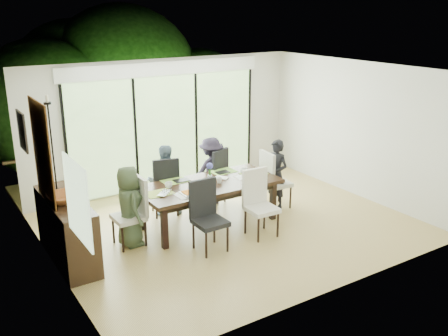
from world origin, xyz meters
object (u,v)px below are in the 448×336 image
person_left_end (129,206)px  person_far_right (211,171)px  person_right_end (276,174)px  person_far_left (164,180)px  chair_far_left (164,185)px  vase (210,178)px  chair_right_end (277,179)px  chair_far_right (211,175)px  chair_near_left (210,217)px  cup_c (244,171)px  sideboard (67,230)px  cup_a (169,185)px  table_top (209,185)px  laptop (167,193)px  bowl (65,198)px  chair_left_end (128,212)px  chair_near_right (262,204)px  cup_b (219,180)px

person_left_end → person_far_right: 2.19m
person_left_end → person_far_right: bearing=-66.2°
person_right_end → person_far_left: same height
chair_far_left → person_right_end: size_ratio=0.85×
chair_far_left → person_far_right: size_ratio=0.85×
person_right_end → vase: bearing=-105.8°
chair_right_end → chair_far_right: size_ratio=1.00×
chair_near_left → cup_c: 1.64m
sideboard → cup_a: bearing=3.6°
person_far_left → person_left_end: bearing=45.9°
table_top → chair_near_left: (-0.50, -0.87, -0.17)m
vase → laptop: 0.91m
table_top → person_far_left: 0.95m
vase → bowl: (-2.52, -0.11, 0.20)m
person_right_end → cup_c: person_right_end is taller
person_far_left → person_far_right: (1.00, 0.00, 0.00)m
chair_far_right → cup_c: 0.83m
chair_near_left → cup_a: size_ratio=8.87×
table_top → laptop: 0.86m
table_top → bowl: bearing=-178.6°
chair_left_end → person_far_right: size_ratio=0.85×
person_right_end → table_top: bearing=-103.8°
chair_far_right → person_far_right: size_ratio=0.85×
vase → cup_a: (-0.75, 0.10, -0.01)m
bowl → chair_near_right: bearing=-15.2°
chair_near_left → chair_left_end: bearing=138.4°
chair_far_right → vase: chair_far_right is taller
chair_near_right → person_far_right: 1.70m
chair_near_right → person_right_end: size_ratio=0.85×
chair_near_left → bowl: size_ratio=2.19×
laptop → cup_c: size_ratio=2.66×
table_top → person_left_end: (-1.48, 0.00, -0.08)m
cup_b → chair_left_end: bearing=176.5°
person_left_end → bowl: person_left_end is taller
person_far_right → cup_b: (-0.40, -0.93, 0.16)m
chair_left_end → person_left_end: (0.02, 0.00, 0.10)m
vase → cup_c: size_ratio=0.97×
cup_c → person_far_left: bearing=149.7°
person_far_right → vase: (-0.50, -0.78, 0.17)m
table_top → person_right_end: person_right_end is taller
chair_right_end → vase: size_ratio=9.17×
table_top → person_far_left: size_ratio=1.86×
cup_c → bowl: bowl is taller
cup_a → chair_right_end: bearing=-3.9°
person_far_right → laptop: (-1.40, -0.93, 0.12)m
person_far_left → cup_c: 1.46m
chair_far_left → vase: (0.50, -0.80, 0.27)m
chair_far_left → cup_c: size_ratio=8.87×
chair_right_end → cup_c: chair_right_end is taller
table_top → chair_near_right: (0.50, -0.87, -0.17)m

